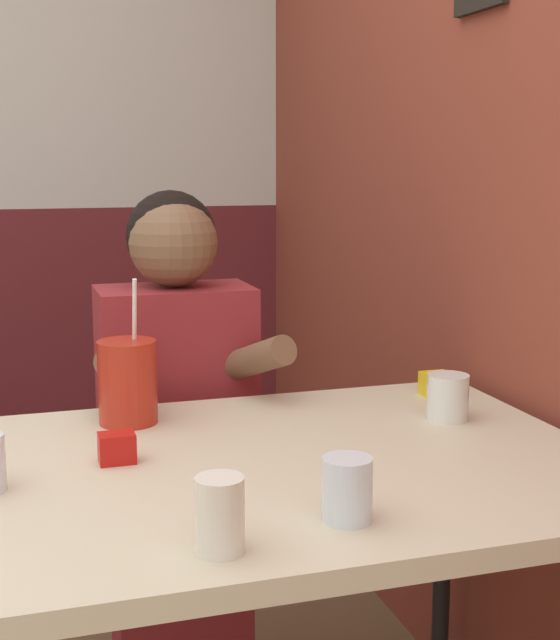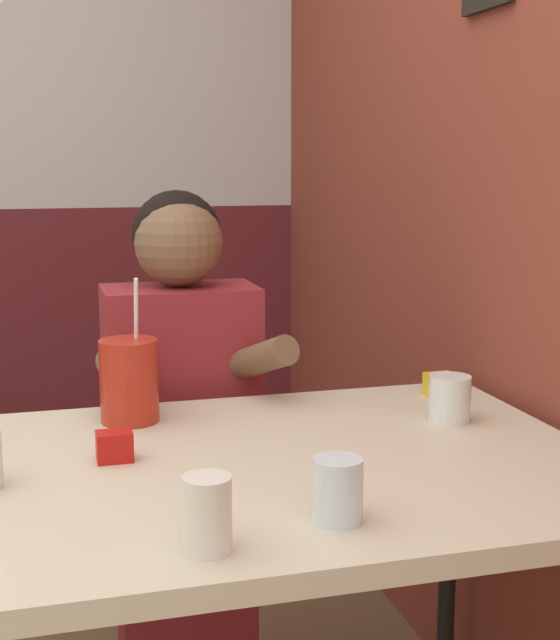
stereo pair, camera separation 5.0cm
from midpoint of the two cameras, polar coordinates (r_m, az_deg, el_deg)
name	(u,v)px [view 2 (the right image)]	position (r m, az deg, el deg)	size (l,w,h in m)	color
brick_wall_right	(426,128)	(2.37, 9.94, 12.02)	(0.08, 4.27, 2.70)	brown
main_table	(277,498)	(1.53, 0.79, -11.32)	(1.10, 0.82, 0.78)	beige
person_seated	(183,444)	(2.06, -5.55, -7.94)	(0.42, 0.40, 1.21)	maroon
cocktail_pitcher	(129,381)	(1.72, -8.81, -3.86)	(0.11, 0.11, 0.28)	#B22819
glass_center	(450,398)	(1.75, 11.61, -4.94)	(0.08, 0.08, 0.09)	silver
glass_far_side	(207,514)	(1.16, -3.42, -12.29)	(0.06, 0.06, 0.10)	silver
glass_by_brick	(338,490)	(1.26, 4.87, -10.79)	(0.07, 0.07, 0.09)	silver
condiment_ketchup	(114,446)	(1.52, -9.61, -7.98)	(0.06, 0.04, 0.05)	#B7140F
condiment_mustard	(440,385)	(1.92, 10.92, -4.11)	(0.06, 0.04, 0.05)	yellow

